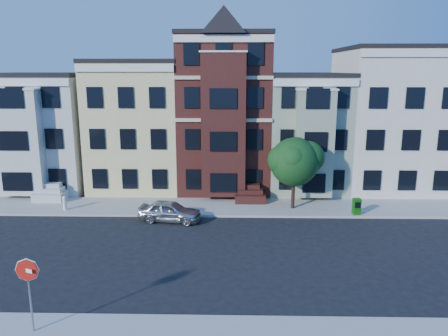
{
  "coord_description": "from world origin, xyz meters",
  "views": [
    {
      "loc": [
        0.72,
        -21.39,
        9.54
      ],
      "look_at": [
        0.2,
        2.27,
        4.2
      ],
      "focal_mm": 35.0,
      "sensor_mm": 36.0,
      "label": 1
    }
  ],
  "objects_px": {
    "street_tree": "(294,165)",
    "fire_hydrant": "(65,204)",
    "parked_car": "(170,211)",
    "stop_sign": "(30,291)",
    "newspaper_box": "(357,206)"
  },
  "relations": [
    {
      "from": "street_tree",
      "to": "fire_hydrant",
      "type": "xyz_separation_m",
      "value": [
        -15.67,
        -0.77,
        -2.67
      ]
    },
    {
      "from": "parked_car",
      "to": "stop_sign",
      "type": "xyz_separation_m",
      "value": [
        -3.26,
        -12.41,
        1.09
      ]
    },
    {
      "from": "stop_sign",
      "to": "street_tree",
      "type": "bearing_deg",
      "value": 74.82
    },
    {
      "from": "fire_hydrant",
      "to": "stop_sign",
      "type": "xyz_separation_m",
      "value": [
        4.21,
        -14.13,
        1.24
      ]
    },
    {
      "from": "parked_car",
      "to": "newspaper_box",
      "type": "height_order",
      "value": "parked_car"
    },
    {
      "from": "fire_hydrant",
      "to": "stop_sign",
      "type": "relative_size",
      "value": 0.24
    },
    {
      "from": "street_tree",
      "to": "fire_hydrant",
      "type": "bearing_deg",
      "value": -177.19
    },
    {
      "from": "newspaper_box",
      "to": "fire_hydrant",
      "type": "bearing_deg",
      "value": 174.19
    },
    {
      "from": "street_tree",
      "to": "parked_car",
      "type": "bearing_deg",
      "value": -163.1
    },
    {
      "from": "stop_sign",
      "to": "fire_hydrant",
      "type": "bearing_deg",
      "value": 128.98
    },
    {
      "from": "street_tree",
      "to": "parked_car",
      "type": "height_order",
      "value": "street_tree"
    },
    {
      "from": "parked_car",
      "to": "newspaper_box",
      "type": "distance_m",
      "value": 12.31
    },
    {
      "from": "parked_car",
      "to": "fire_hydrant",
      "type": "relative_size",
      "value": 5.17
    },
    {
      "from": "fire_hydrant",
      "to": "street_tree",
      "type": "bearing_deg",
      "value": 2.81
    },
    {
      "from": "fire_hydrant",
      "to": "parked_car",
      "type": "bearing_deg",
      "value": -13.0
    }
  ]
}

